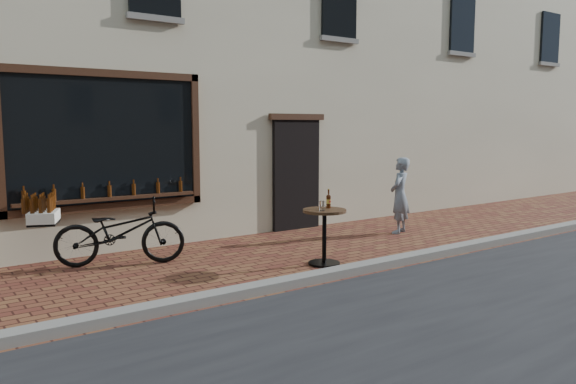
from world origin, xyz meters
TOP-DOWN VIEW (x-y plane):
  - ground at (0.00, 0.00)m, footprint 90.00×90.00m
  - kerb at (0.00, 0.20)m, footprint 90.00×0.25m
  - cargo_bicycle at (-2.04, 2.64)m, footprint 2.29×1.37m
  - bistro_table at (0.51, 0.86)m, footprint 0.66×0.66m
  - pedestrian at (3.29, 1.94)m, footprint 0.64×0.55m

SIDE VIEW (x-z plane):
  - ground at x=0.00m, z-range 0.00..0.00m
  - kerb at x=0.00m, z-range 0.00..0.12m
  - cargo_bicycle at x=-2.04m, z-range -0.02..1.05m
  - bistro_table at x=0.51m, z-range 0.04..1.16m
  - pedestrian at x=3.29m, z-range 0.00..1.48m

